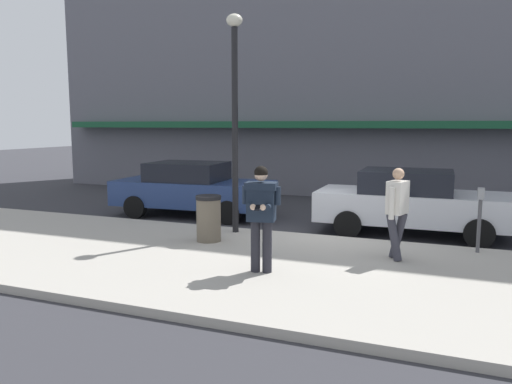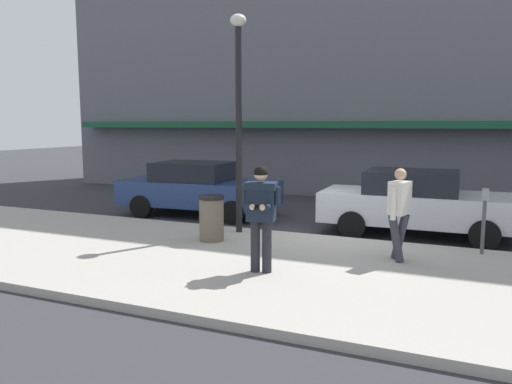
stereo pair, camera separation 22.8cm
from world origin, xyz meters
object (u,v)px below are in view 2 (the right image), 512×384
at_px(parked_sedan_near, 198,188).
at_px(parking_meter, 484,212).
at_px(parked_sedan_mid, 417,203).
at_px(man_texting_on_phone, 261,207).
at_px(pedestrian_in_light_coat, 399,208).
at_px(trash_bin, 212,218).
at_px(street_lamp_post, 239,101).

relative_size(parked_sedan_near, parking_meter, 3.63).
bearing_deg(parked_sedan_mid, parked_sedan_near, 177.70).
bearing_deg(man_texting_on_phone, parked_sedan_near, 129.46).
distance_m(pedestrian_in_light_coat, parking_meter, 1.82).
relative_size(man_texting_on_phone, trash_bin, 1.84).
bearing_deg(parked_sedan_near, parking_meter, -15.50).
bearing_deg(man_texting_on_phone, pedestrian_in_light_coat, 39.55).
bearing_deg(street_lamp_post, parked_sedan_near, 137.38).
height_order(man_texting_on_phone, parking_meter, man_texting_on_phone).
bearing_deg(parked_sedan_mid, trash_bin, -143.51).
xyz_separation_m(parked_sedan_mid, street_lamp_post, (-3.75, -1.87, 2.35)).
height_order(man_texting_on_phone, pedestrian_in_light_coat, man_texting_on_phone).
height_order(parked_sedan_near, pedestrian_in_light_coat, pedestrian_in_light_coat).
height_order(parked_sedan_near, street_lamp_post, street_lamp_post).
xyz_separation_m(parked_sedan_mid, pedestrian_in_light_coat, (-0.04, -2.93, 0.32)).
xyz_separation_m(man_texting_on_phone, pedestrian_in_light_coat, (2.02, 1.67, -0.14)).
relative_size(parked_sedan_mid, pedestrian_in_light_coat, 2.67).
bearing_deg(parked_sedan_near, street_lamp_post, -42.62).
distance_m(parked_sedan_near, trash_bin, 3.80).
height_order(parked_sedan_mid, pedestrian_in_light_coat, pedestrian_in_light_coat).
relative_size(street_lamp_post, parking_meter, 3.84).
bearing_deg(pedestrian_in_light_coat, parking_meter, 37.74).
bearing_deg(pedestrian_in_light_coat, man_texting_on_phone, -140.45).
bearing_deg(parked_sedan_mid, street_lamp_post, -153.51).
distance_m(street_lamp_post, parking_meter, 5.58).
bearing_deg(parked_sedan_near, parked_sedan_mid, -2.30).
xyz_separation_m(parked_sedan_near, parked_sedan_mid, (6.05, -0.24, 0.00)).
distance_m(parked_sedan_near, parking_meter, 7.73).
bearing_deg(parking_meter, street_lamp_post, -179.44).
xyz_separation_m(man_texting_on_phone, trash_bin, (-1.86, 1.70, -0.62)).
distance_m(parked_sedan_mid, trash_bin, 4.88).
xyz_separation_m(parked_sedan_near, parking_meter, (7.44, -2.06, 0.18)).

